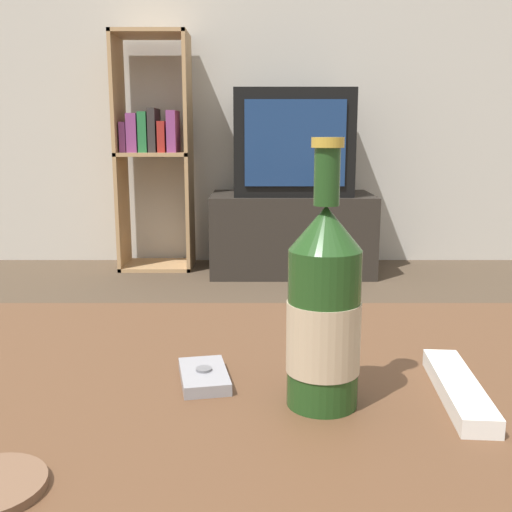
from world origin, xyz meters
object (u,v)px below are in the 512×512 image
object	(u,v)px
television	(290,143)
cell_phone	(198,376)
tv_stand	(289,233)
remote_control	(455,388)
beer_bottle	(321,312)
bookshelf	(150,147)

from	to	relation	value
television	cell_phone	xyz separation A→B (m)	(-0.26, -2.59, -0.23)
tv_stand	television	world-z (taller)	television
television	remote_control	bearing A→B (deg)	-89.42
tv_stand	beer_bottle	distance (m)	2.67
bookshelf	remote_control	xyz separation A→B (m)	(0.79, -2.74, -0.20)
tv_stand	cell_phone	distance (m)	2.62
cell_phone	remote_control	world-z (taller)	remote_control
bookshelf	remote_control	size ratio (longest dim) A/B	6.70
remote_control	television	bearing A→B (deg)	95.09
television	bookshelf	xyz separation A→B (m)	(-0.76, 0.11, -0.02)
beer_bottle	remote_control	xyz separation A→B (m)	(0.15, 0.02, -0.09)
bookshelf	television	bearing A→B (deg)	-8.29
cell_phone	bookshelf	bearing A→B (deg)	89.70
cell_phone	tv_stand	bearing A→B (deg)	73.42
bookshelf	tv_stand	bearing A→B (deg)	-8.01
television	cell_phone	distance (m)	2.61
television	beer_bottle	xyz separation A→B (m)	(-0.12, -2.64, -0.13)
tv_stand	cell_phone	size ratio (longest dim) A/B	8.67
bookshelf	cell_phone	bearing A→B (deg)	-79.44
tv_stand	remote_control	bearing A→B (deg)	-89.42
beer_bottle	cell_phone	size ratio (longest dim) A/B	2.80
tv_stand	beer_bottle	bearing A→B (deg)	-92.69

